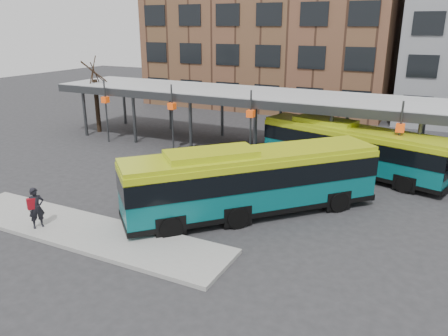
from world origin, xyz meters
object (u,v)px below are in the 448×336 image
(tree, at_px, (97,103))
(bus_rear, at_px, (351,147))
(pedestrian, at_px, (36,208))
(bus_front, at_px, (251,179))

(tree, xyz_separation_m, bus_rear, (21.26, -1.38, -0.80))
(tree, relative_size, pedestrian, 3.02)
(bus_front, bearing_deg, tree, 105.12)
(bus_front, xyz_separation_m, pedestrian, (-7.71, -5.92, -0.65))
(tree, height_order, bus_front, tree)
(bus_front, relative_size, pedestrian, 5.80)
(tree, bearing_deg, pedestrian, -56.08)
(bus_front, relative_size, bus_rear, 0.92)
(bus_front, height_order, bus_rear, bus_front)
(pedestrian, bearing_deg, bus_rear, -8.87)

